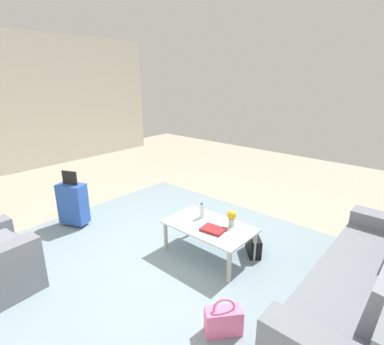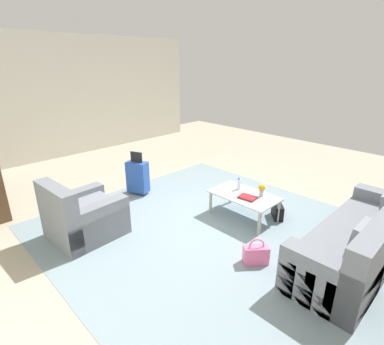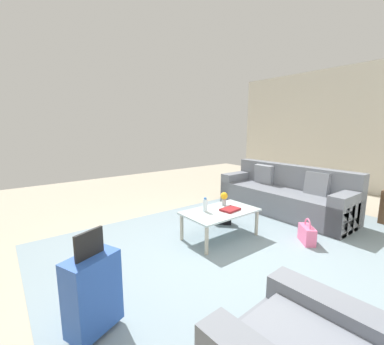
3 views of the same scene
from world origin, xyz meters
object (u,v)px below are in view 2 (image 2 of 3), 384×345
Objects in this scene: water_bottle at (239,184)px; suitcase_blue at (138,176)px; coffee_table at (244,197)px; flower_vase at (262,189)px; handbag_black at (277,211)px; handbag_pink at (256,254)px; couch at (365,243)px; coffee_table_book at (248,197)px; armchair at (81,219)px.

water_bottle is 1.98m from suitcase_blue.
flower_vase reaches higher than coffee_table.
water_bottle reaches higher than handbag_black.
flower_vase is at bearing -173.21° from water_bottle.
coffee_table is at bearing 34.29° from flower_vase.
water_bottle is 0.57× the size of handbag_pink.
handbag_pink is 1.00× the size of handbag_black.
couch is at bearing 168.34° from handbag_black.
handbag_black is at bearing -136.68° from coffee_table.
suitcase_blue reaches higher than coffee_table_book.
suitcase_blue reaches higher than coffee_table.
coffee_table is (-1.30, -2.17, 0.06)m from armchair.
armchair is at bearing 48.42° from coffee_table_book.
handbag_pink is (-1.04, 0.96, -0.38)m from water_bottle.
water_bottle is at bearing -115.73° from armchair.
flower_vase is 0.51m from handbag_black.
suitcase_blue is at bearing -64.44° from armchair.
couch is 11.98× the size of flower_vase.
couch is 1.59m from flower_vase.
armchair reaches higher than couch.
couch reaches higher than coffee_table_book.
suitcase_blue is at bearing 11.92° from couch.
coffee_table_book is at bearing 146.31° from coffee_table.
flower_vase is 1.26m from handbag_pink.
handbag_black is (-0.41, -0.39, -0.23)m from coffee_table.
armchair is at bearing 56.33° from handbag_black.
armchair is at bearing 36.37° from couch.
flower_vase is 0.57× the size of handbag_pink.
handbag_pink is at bearing 109.02° from handbag_black.
armchair is 2.53m from coffee_table.
couch is 1.42m from handbag_black.
couch reaches higher than handbag_pink.
coffee_table is 0.27m from water_bottle.
handbag_black is (-0.29, -0.47, -0.30)m from coffee_table_book.
handbag_pink is (-0.62, 1.01, -0.41)m from flower_vase.
water_bottle is (0.20, -0.10, 0.15)m from coffee_table.
couch is at bearing 178.18° from flower_vase.
armchair is 2.51m from handbag_pink.
coffee_table is (1.79, 0.10, 0.05)m from couch.
suitcase_blue is at bearing 24.26° from handbag_black.
handbag_pink is at bearing 121.40° from flower_vase.
flower_vase reaches higher than water_bottle.
handbag_pink is at bearing 45.40° from couch.
couch is 12.04× the size of water_bottle.
armchair is 4.95× the size of water_bottle.
water_bottle is at bearing -156.04° from suitcase_blue.
couch reaches higher than suitcase_blue.
handbag_black is at bearing -129.31° from coffee_table_book.
couch is at bearing -143.63° from armchair.
water_bottle is 0.24× the size of suitcase_blue.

